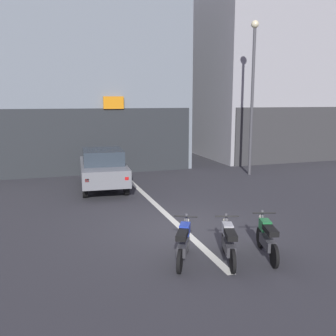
{
  "coord_description": "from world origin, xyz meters",
  "views": [
    {
      "loc": [
        -3.57,
        -9.61,
        3.59
      ],
      "look_at": [
        0.23,
        2.0,
        1.4
      ],
      "focal_mm": 40.52,
      "sensor_mm": 36.0,
      "label": 1
    }
  ],
  "objects_px": {
    "motorcycle_green_row_centre": "(267,238)",
    "car_grey_crossing_near": "(103,168)",
    "motorcycle_silver_row_left_mid": "(229,242)",
    "motorcycle_blue_row_leftmost": "(184,242)",
    "street_lamp": "(253,84)"
  },
  "relations": [
    {
      "from": "motorcycle_green_row_centre",
      "to": "car_grey_crossing_near",
      "type": "bearing_deg",
      "value": 107.72
    },
    {
      "from": "car_grey_crossing_near",
      "to": "motorcycle_silver_row_left_mid",
      "type": "relative_size",
      "value": 2.63
    },
    {
      "from": "car_grey_crossing_near",
      "to": "motorcycle_green_row_centre",
      "type": "xyz_separation_m",
      "value": [
        2.57,
        -8.04,
        -0.43
      ]
    },
    {
      "from": "car_grey_crossing_near",
      "to": "motorcycle_blue_row_leftmost",
      "type": "relative_size",
      "value": 2.8
    },
    {
      "from": "street_lamp",
      "to": "motorcycle_green_row_centre",
      "type": "height_order",
      "value": "street_lamp"
    },
    {
      "from": "motorcycle_blue_row_leftmost",
      "to": "motorcycle_silver_row_left_mid",
      "type": "height_order",
      "value": "same"
    },
    {
      "from": "car_grey_crossing_near",
      "to": "street_lamp",
      "type": "distance_m",
      "value": 8.07
    },
    {
      "from": "street_lamp",
      "to": "motorcycle_blue_row_leftmost",
      "type": "relative_size",
      "value": 4.77
    },
    {
      "from": "car_grey_crossing_near",
      "to": "motorcycle_green_row_centre",
      "type": "bearing_deg",
      "value": -72.28
    },
    {
      "from": "street_lamp",
      "to": "motorcycle_silver_row_left_mid",
      "type": "bearing_deg",
      "value": -122.6
    },
    {
      "from": "motorcycle_blue_row_leftmost",
      "to": "car_grey_crossing_near",
      "type": "bearing_deg",
      "value": 94.74
    },
    {
      "from": "street_lamp",
      "to": "motorcycle_silver_row_left_mid",
      "type": "xyz_separation_m",
      "value": [
        -5.65,
        -8.83,
        -3.89
      ]
    },
    {
      "from": "street_lamp",
      "to": "motorcycle_green_row_centre",
      "type": "xyz_separation_m",
      "value": [
        -4.68,
        -8.87,
        -3.89
      ]
    },
    {
      "from": "motorcycle_green_row_centre",
      "to": "motorcycle_silver_row_left_mid",
      "type": "bearing_deg",
      "value": 177.82
    },
    {
      "from": "car_grey_crossing_near",
      "to": "motorcycle_green_row_centre",
      "type": "relative_size",
      "value": 2.61
    }
  ]
}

